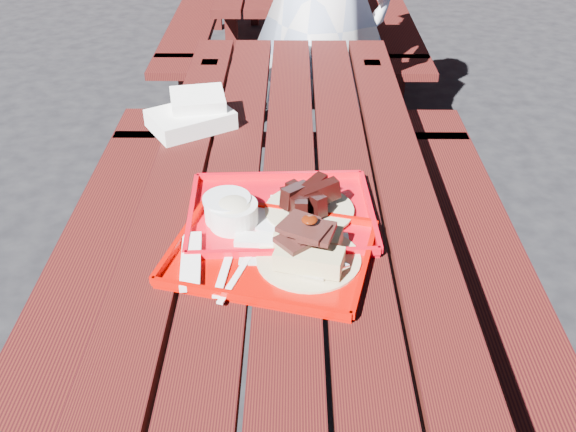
% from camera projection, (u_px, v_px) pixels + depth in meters
% --- Properties ---
extents(ground, '(60.00, 60.00, 0.00)m').
position_uv_depth(ground, '(288.00, 407.00, 1.99)').
color(ground, black).
rests_on(ground, ground).
extents(picnic_table_near, '(1.41, 2.40, 0.75)m').
position_uv_depth(picnic_table_near, '(289.00, 266.00, 1.68)').
color(picnic_table_near, '#3F120C').
rests_on(picnic_table_near, ground).
extents(near_tray, '(0.49, 0.42, 0.13)m').
position_uv_depth(near_tray, '(273.00, 241.00, 1.39)').
color(near_tray, '#BC0500').
rests_on(near_tray, picnic_table_near).
extents(far_tray, '(0.45, 0.36, 0.07)m').
position_uv_depth(far_tray, '(278.00, 212.00, 1.50)').
color(far_tray, red).
rests_on(far_tray, picnic_table_near).
extents(white_cloth, '(0.28, 0.26, 0.09)m').
position_uv_depth(white_cloth, '(193.00, 114.00, 1.90)').
color(white_cloth, white).
rests_on(white_cloth, picnic_table_near).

